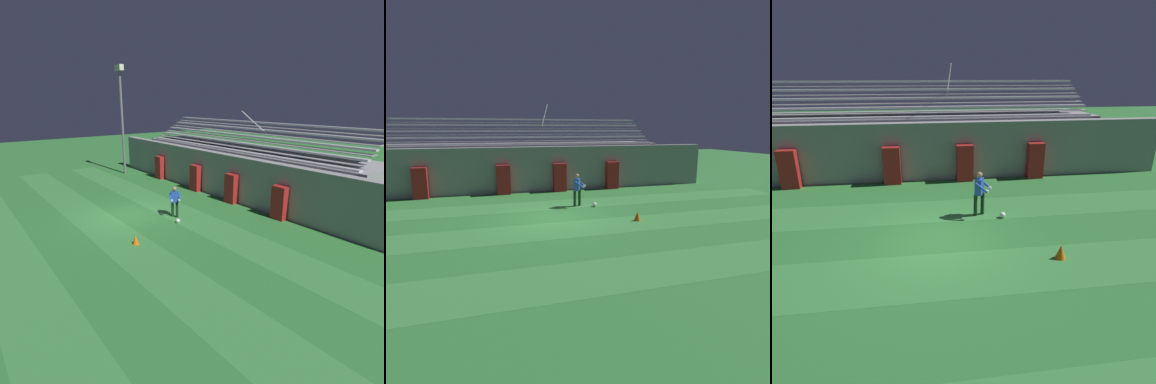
# 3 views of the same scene
# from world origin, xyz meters

# --- Properties ---
(ground_plane) EXTENTS (80.00, 80.00, 0.00)m
(ground_plane) POSITION_xyz_m (0.00, 0.00, 0.00)
(ground_plane) COLOR #2D7533
(turf_stripe_mid) EXTENTS (28.00, 2.10, 0.01)m
(turf_stripe_mid) POSITION_xyz_m (0.00, -1.80, 0.00)
(turf_stripe_mid) COLOR #38843D
(turf_stripe_mid) RESTS_ON ground
(turf_stripe_far) EXTENTS (28.00, 2.10, 0.01)m
(turf_stripe_far) POSITION_xyz_m (0.00, 2.41, 0.00)
(turf_stripe_far) COLOR #38843D
(turf_stripe_far) RESTS_ON ground
(back_wall) EXTENTS (24.00, 0.60, 2.80)m
(back_wall) POSITION_xyz_m (0.00, 6.50, 1.40)
(back_wall) COLOR gray
(back_wall) RESTS_ON ground
(padding_pillar_gate_left) EXTENTS (0.79, 0.44, 1.78)m
(padding_pillar_gate_left) POSITION_xyz_m (-1.73, 5.95, 0.89)
(padding_pillar_gate_left) COLOR #B21E1E
(padding_pillar_gate_left) RESTS_ON ground
(padding_pillar_gate_right) EXTENTS (0.79, 0.44, 1.78)m
(padding_pillar_gate_right) POSITION_xyz_m (1.73, 5.95, 0.89)
(padding_pillar_gate_right) COLOR #B21E1E
(padding_pillar_gate_right) RESTS_ON ground
(padding_pillar_far_left) EXTENTS (0.79, 0.44, 1.78)m
(padding_pillar_far_left) POSITION_xyz_m (-6.30, 5.95, 0.89)
(padding_pillar_far_left) COLOR #B21E1E
(padding_pillar_far_left) RESTS_ON ground
(padding_pillar_far_right) EXTENTS (0.79, 0.44, 1.78)m
(padding_pillar_far_right) POSITION_xyz_m (5.28, 5.95, 0.89)
(padding_pillar_far_right) COLOR #B21E1E
(padding_pillar_far_right) RESTS_ON ground
(bleacher_stand) EXTENTS (18.00, 4.05, 5.43)m
(bleacher_stand) POSITION_xyz_m (0.00, 8.84, 1.50)
(bleacher_stand) COLOR gray
(bleacher_stand) RESTS_ON ground
(goalkeeper) EXTENTS (0.70, 0.73, 1.67)m
(goalkeeper) POSITION_xyz_m (1.70, 1.82, 0.95)
(goalkeeper) COLOR #143319
(goalkeeper) RESTS_ON ground
(soccer_ball) EXTENTS (0.22, 0.22, 0.22)m
(soccer_ball) POSITION_xyz_m (2.50, 1.45, 0.11)
(soccer_ball) COLOR white
(soccer_ball) RESTS_ON ground
(traffic_cone) EXTENTS (0.30, 0.30, 0.42)m
(traffic_cone) POSITION_xyz_m (3.45, -1.45, 0.21)
(traffic_cone) COLOR orange
(traffic_cone) RESTS_ON ground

